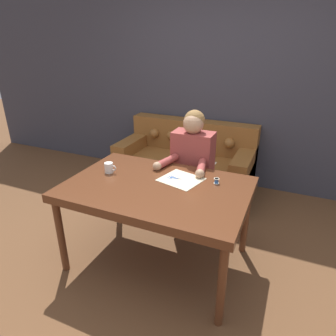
% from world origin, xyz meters
% --- Properties ---
extents(ground_plane, '(16.00, 16.00, 0.00)m').
position_xyz_m(ground_plane, '(0.00, 0.00, 0.00)').
color(ground_plane, brown).
extents(wall_back, '(8.00, 0.06, 2.60)m').
position_xyz_m(wall_back, '(0.00, 1.94, 1.30)').
color(wall_back, '#383842').
rests_on(wall_back, ground_plane).
extents(dining_table, '(1.47, 0.98, 0.74)m').
position_xyz_m(dining_table, '(-0.03, 0.08, 0.68)').
color(dining_table, '#562D19').
rests_on(dining_table, ground_plane).
extents(couch, '(1.68, 0.82, 0.85)m').
position_xyz_m(couch, '(-0.31, 1.52, 0.31)').
color(couch, brown).
rests_on(couch, ground_plane).
extents(person, '(0.48, 0.57, 1.22)m').
position_xyz_m(person, '(0.04, 0.74, 0.61)').
color(person, '#33281E').
rests_on(person, ground_plane).
extents(pattern_paper_main, '(0.39, 0.36, 0.00)m').
position_xyz_m(pattern_paper_main, '(0.11, 0.25, 0.75)').
color(pattern_paper_main, beige).
rests_on(pattern_paper_main, dining_table).
extents(scissors, '(0.21, 0.07, 0.01)m').
position_xyz_m(scissors, '(0.06, 0.25, 0.75)').
color(scissors, silver).
rests_on(scissors, dining_table).
extents(mug, '(0.11, 0.08, 0.09)m').
position_xyz_m(mug, '(-0.52, 0.14, 0.79)').
color(mug, silver).
rests_on(mug, dining_table).
extents(thread_spool, '(0.04, 0.04, 0.05)m').
position_xyz_m(thread_spool, '(0.40, 0.30, 0.77)').
color(thread_spool, '#3366B2').
rests_on(thread_spool, dining_table).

